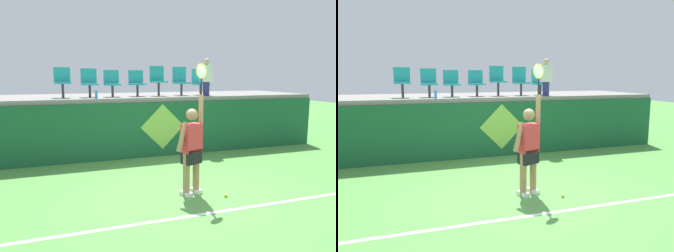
% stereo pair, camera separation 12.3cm
% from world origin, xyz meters
% --- Properties ---
extents(ground_plane, '(40.00, 40.00, 0.00)m').
position_xyz_m(ground_plane, '(0.00, 0.00, 0.00)').
color(ground_plane, '#519342').
extents(court_back_wall, '(11.23, 0.20, 1.53)m').
position_xyz_m(court_back_wall, '(0.00, 2.92, 0.77)').
color(court_back_wall, '#195633').
rests_on(court_back_wall, ground_plane).
extents(spectator_platform, '(11.23, 2.85, 0.12)m').
position_xyz_m(spectator_platform, '(0.00, 4.29, 1.59)').
color(spectator_platform, gray).
rests_on(spectator_platform, court_back_wall).
extents(court_baseline_stripe, '(10.10, 0.08, 0.01)m').
position_xyz_m(court_baseline_stripe, '(0.00, -1.10, 0.00)').
color(court_baseline_stripe, white).
rests_on(court_baseline_stripe, ground_plane).
extents(tennis_player, '(0.72, 0.38, 2.47)m').
position_xyz_m(tennis_player, '(0.09, -0.19, 0.93)').
color(tennis_player, white).
rests_on(tennis_player, ground_plane).
extents(tennis_ball, '(0.07, 0.07, 0.07)m').
position_xyz_m(tennis_ball, '(0.64, -0.54, 0.03)').
color(tennis_ball, '#D1E533').
rests_on(tennis_ball, ground_plane).
extents(water_bottle, '(0.07, 0.07, 0.21)m').
position_xyz_m(water_bottle, '(-1.25, 3.10, 1.76)').
color(water_bottle, '#338CE5').
rests_on(water_bottle, spectator_platform).
extents(stadium_chair_0, '(0.44, 0.42, 0.83)m').
position_xyz_m(stadium_chair_0, '(-2.07, 3.71, 2.12)').
color(stadium_chair_0, '#38383D').
rests_on(stadium_chair_0, spectator_platform).
extents(stadium_chair_1, '(0.44, 0.42, 0.80)m').
position_xyz_m(stadium_chair_1, '(-1.35, 3.71, 2.09)').
color(stadium_chair_1, '#38383D').
rests_on(stadium_chair_1, spectator_platform).
extents(stadium_chair_2, '(0.44, 0.42, 0.76)m').
position_xyz_m(stadium_chair_2, '(-0.72, 3.71, 2.07)').
color(stadium_chair_2, '#38383D').
rests_on(stadium_chair_2, spectator_platform).
extents(stadium_chair_3, '(0.44, 0.42, 0.76)m').
position_xyz_m(stadium_chair_3, '(0.01, 3.71, 2.07)').
color(stadium_chair_3, '#38383D').
rests_on(stadium_chair_3, spectator_platform).
extents(stadium_chair_4, '(0.44, 0.42, 0.89)m').
position_xyz_m(stadium_chair_4, '(0.66, 3.72, 2.15)').
color(stadium_chair_4, '#38383D').
rests_on(stadium_chair_4, spectator_platform).
extents(stadium_chair_5, '(0.44, 0.42, 0.87)m').
position_xyz_m(stadium_chair_5, '(1.40, 3.72, 2.12)').
color(stadium_chair_5, '#38383D').
rests_on(stadium_chair_5, spectator_platform).
extents(stadium_chair_6, '(0.44, 0.42, 0.81)m').
position_xyz_m(stadium_chair_6, '(2.04, 3.72, 2.08)').
color(stadium_chair_6, '#38383D').
rests_on(stadium_chair_6, spectator_platform).
extents(spectator_0, '(0.34, 0.20, 1.11)m').
position_xyz_m(spectator_0, '(2.04, 3.24, 2.22)').
color(spectator_0, navy).
rests_on(spectator_0, spectator_platform).
extents(wall_signage_mount, '(1.27, 0.01, 1.48)m').
position_xyz_m(wall_signage_mount, '(0.51, 2.82, 0.00)').
color(wall_signage_mount, '#195633').
rests_on(wall_signage_mount, ground_plane).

